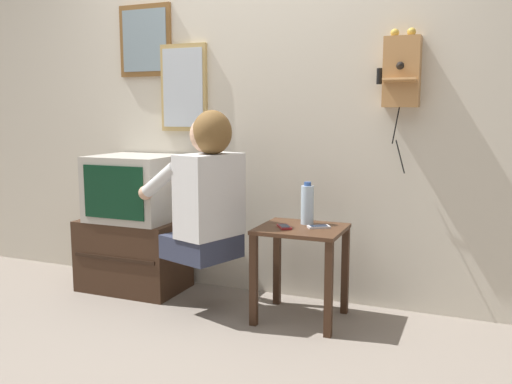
# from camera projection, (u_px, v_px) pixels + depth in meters

# --- Properties ---
(ground_plane) EXTENTS (14.00, 14.00, 0.00)m
(ground_plane) POSITION_uv_depth(u_px,v_px,m) (168.00, 363.00, 2.59)
(ground_plane) COLOR slate
(wall_back) EXTENTS (6.80, 0.05, 2.55)m
(wall_back) POSITION_uv_depth(u_px,v_px,m) (260.00, 99.00, 3.47)
(wall_back) COLOR beige
(wall_back) RESTS_ON ground_plane
(side_table) EXTENTS (0.48, 0.43, 0.54)m
(side_table) POSITION_uv_depth(u_px,v_px,m) (301.00, 249.00, 3.09)
(side_table) COLOR #422819
(side_table) RESTS_ON ground_plane
(person) EXTENTS (0.63, 0.54, 0.87)m
(person) POSITION_uv_depth(u_px,v_px,m) (206.00, 189.00, 3.14)
(person) COLOR #2D3347
(person) RESTS_ON ground_plane
(tv_stand) EXTENTS (0.68, 0.44, 0.48)m
(tv_stand) POSITION_uv_depth(u_px,v_px,m) (134.00, 254.00, 3.66)
(tv_stand) COLOR #382316
(tv_stand) RESTS_ON ground_plane
(television) EXTENTS (0.54, 0.48, 0.43)m
(television) POSITION_uv_depth(u_px,v_px,m) (135.00, 188.00, 3.60)
(television) COLOR #ADA89E
(television) RESTS_ON tv_stand
(wall_phone_antique) EXTENTS (0.24, 0.18, 0.81)m
(wall_phone_antique) POSITION_uv_depth(u_px,v_px,m) (402.00, 71.00, 3.04)
(wall_phone_antique) COLOR #AD7A47
(framed_picture) EXTENTS (0.40, 0.03, 0.48)m
(framed_picture) POSITION_uv_depth(u_px,v_px,m) (145.00, 41.00, 3.69)
(framed_picture) COLOR brown
(wall_mirror) EXTENTS (0.34, 0.03, 0.58)m
(wall_mirror) POSITION_uv_depth(u_px,v_px,m) (184.00, 88.00, 3.62)
(wall_mirror) COLOR tan
(cell_phone_held) EXTENTS (0.12, 0.14, 0.01)m
(cell_phone_held) POSITION_uv_depth(u_px,v_px,m) (284.00, 227.00, 3.05)
(cell_phone_held) COLOR maroon
(cell_phone_held) RESTS_ON side_table
(cell_phone_spare) EXTENTS (0.14, 0.12, 0.01)m
(cell_phone_spare) POSITION_uv_depth(u_px,v_px,m) (319.00, 227.00, 3.05)
(cell_phone_spare) COLOR silver
(cell_phone_spare) RESTS_ON side_table
(water_bottle) EXTENTS (0.08, 0.08, 0.25)m
(water_bottle) POSITION_uv_depth(u_px,v_px,m) (307.00, 204.00, 3.14)
(water_bottle) COLOR #ADC6DB
(water_bottle) RESTS_ON side_table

